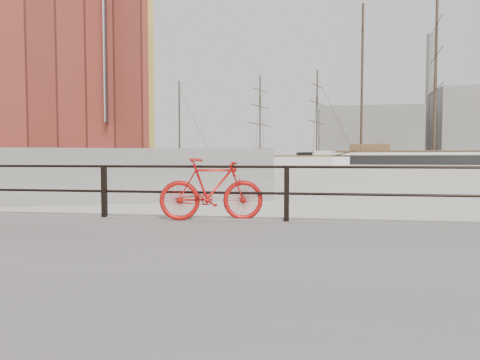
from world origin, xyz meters
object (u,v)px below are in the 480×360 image
at_px(barque_black, 433,165).
at_px(schooner_left, 153,166).
at_px(bicycle, 212,189).
at_px(workboat_far, 68,170).
at_px(workboat_near, 8,174).
at_px(schooner_mid, 287,165).

xyz_separation_m(barque_black, schooner_left, (-55.30, -21.43, 0.00)).
xyz_separation_m(bicycle, workboat_far, (-27.92, 41.92, -0.92)).
bearing_deg(schooner_left, workboat_far, -108.59).
xyz_separation_m(bicycle, workboat_near, (-24.90, 26.98, -0.92)).
relative_size(schooner_mid, schooner_left, 1.31).
xyz_separation_m(schooner_mid, workboat_far, (-25.36, -42.38, 0.00)).
bearing_deg(schooner_mid, barque_black, 27.96).
relative_size(barque_black, schooner_left, 3.09).
bearing_deg(workboat_far, barque_black, -3.41).
relative_size(barque_black, schooner_mid, 2.36).
relative_size(schooner_left, workboat_far, 1.79).
distance_m(barque_black, schooner_left, 59.31).
bearing_deg(workboat_near, schooner_mid, 37.98).
height_order(bicycle, schooner_left, schooner_left).
distance_m(barque_black, workboat_far, 74.19).
height_order(schooner_left, workboat_near, schooner_left).
xyz_separation_m(workboat_near, workboat_far, (-3.02, 14.94, 0.00)).
bearing_deg(barque_black, schooner_left, -151.25).
bearing_deg(schooner_mid, bicycle, -70.72).
bearing_deg(workboat_near, schooner_left, 61.79).
bearing_deg(workboat_near, bicycle, -78.02).
relative_size(bicycle, schooner_left, 0.09).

